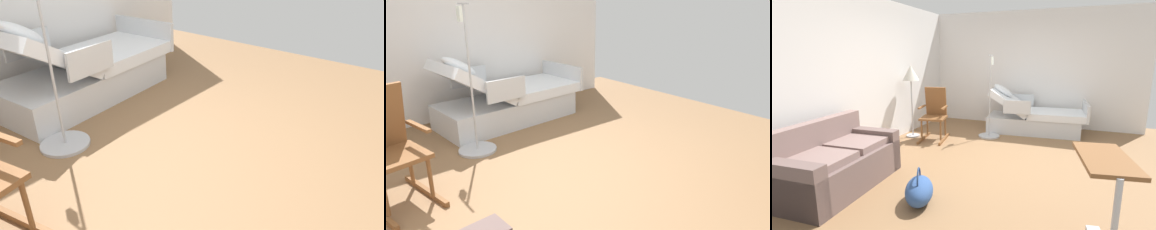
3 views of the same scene
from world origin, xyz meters
The scene contains 3 objects.
ground_plane centered at (0.00, 0.00, 0.00)m, with size 6.49×6.49×0.00m, color olive.
hospital_bed centered at (1.96, -0.20, 0.31)m, with size 1.12×2.12×1.09m.
iv_pole centered at (1.25, 0.61, 0.25)m, with size 0.44×0.44×1.69m.
Camera 1 is at (-1.36, 2.09, 1.75)m, focal length 33.39 mm.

